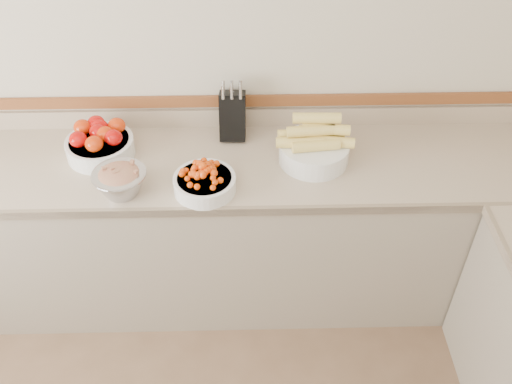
{
  "coord_description": "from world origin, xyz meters",
  "views": [
    {
      "loc": [
        0.31,
        -0.46,
        2.59
      ],
      "look_at": [
        0.35,
        1.35,
        1.0
      ],
      "focal_mm": 40.0,
      "sensor_mm": 36.0,
      "label": 1
    }
  ],
  "objects_px": {
    "knife_block": "(233,115)",
    "tomato_bowl": "(100,142)",
    "cherry_tomato_bowl": "(205,181)",
    "rhubarb_bowl": "(120,180)",
    "corn_bowl": "(314,147)"
  },
  "relations": [
    {
      "from": "knife_block",
      "to": "tomato_bowl",
      "type": "distance_m",
      "value": 0.65
    },
    {
      "from": "knife_block",
      "to": "cherry_tomato_bowl",
      "type": "relative_size",
      "value": 1.1
    },
    {
      "from": "rhubarb_bowl",
      "to": "knife_block",
      "type": "bearing_deg",
      "value": 40.6
    },
    {
      "from": "knife_block",
      "to": "corn_bowl",
      "type": "xyz_separation_m",
      "value": [
        0.39,
        -0.21,
        -0.05
      ]
    },
    {
      "from": "rhubarb_bowl",
      "to": "corn_bowl",
      "type": "bearing_deg",
      "value": 13.69
    },
    {
      "from": "knife_block",
      "to": "tomato_bowl",
      "type": "bearing_deg",
      "value": -167.78
    },
    {
      "from": "knife_block",
      "to": "tomato_bowl",
      "type": "height_order",
      "value": "knife_block"
    },
    {
      "from": "tomato_bowl",
      "to": "cherry_tomato_bowl",
      "type": "distance_m",
      "value": 0.59
    },
    {
      "from": "tomato_bowl",
      "to": "corn_bowl",
      "type": "relative_size",
      "value": 0.89
    },
    {
      "from": "knife_block",
      "to": "cherry_tomato_bowl",
      "type": "bearing_deg",
      "value": -106.46
    },
    {
      "from": "knife_block",
      "to": "cherry_tomato_bowl",
      "type": "xyz_separation_m",
      "value": [
        -0.12,
        -0.42,
        -0.07
      ]
    },
    {
      "from": "cherry_tomato_bowl",
      "to": "corn_bowl",
      "type": "bearing_deg",
      "value": 22.11
    },
    {
      "from": "corn_bowl",
      "to": "rhubarb_bowl",
      "type": "bearing_deg",
      "value": -166.31
    },
    {
      "from": "knife_block",
      "to": "corn_bowl",
      "type": "height_order",
      "value": "knife_block"
    },
    {
      "from": "tomato_bowl",
      "to": "cherry_tomato_bowl",
      "type": "relative_size",
      "value": 1.16
    }
  ]
}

